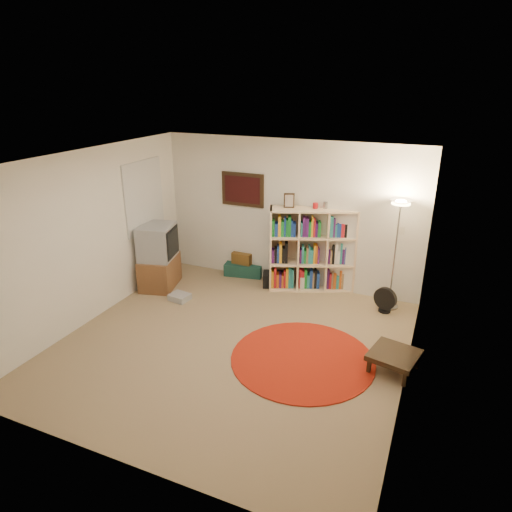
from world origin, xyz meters
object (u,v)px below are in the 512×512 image
at_px(bookshelf, 311,250).
at_px(floor_fan, 385,300).
at_px(tv_stand, 159,257).
at_px(side_table, 394,356).
at_px(suitcase, 245,268).
at_px(floor_lamp, 399,219).

xyz_separation_m(bookshelf, floor_fan, (1.33, -0.39, -0.48)).
bearing_deg(floor_fan, tv_stand, -153.69).
height_order(bookshelf, side_table, bookshelf).
height_order(suitcase, side_table, side_table).
height_order(floor_lamp, tv_stand, floor_lamp).
height_order(floor_fan, suitcase, floor_fan).
relative_size(bookshelf, floor_fan, 4.16).
bearing_deg(suitcase, floor_lamp, -16.40).
height_order(bookshelf, floor_fan, bookshelf).
xyz_separation_m(floor_fan, side_table, (0.33, -1.52, 0.01)).
bearing_deg(tv_stand, bookshelf, 7.59).
distance_m(floor_lamp, floor_fan, 1.26).
bearing_deg(side_table, floor_lamp, 99.47).
relative_size(floor_fan, suitcase, 0.54).
bearing_deg(suitcase, tv_stand, -146.37).
xyz_separation_m(floor_lamp, suitcase, (-2.66, 0.30, -1.34)).
height_order(tv_stand, suitcase, tv_stand).
bearing_deg(suitcase, side_table, -44.40).
height_order(bookshelf, tv_stand, bookshelf).
bearing_deg(floor_lamp, floor_fan, -102.84).
distance_m(bookshelf, side_table, 2.58).
xyz_separation_m(floor_fan, suitcase, (-2.61, 0.50, -0.10)).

